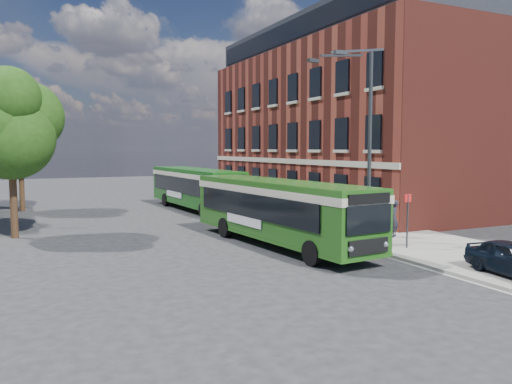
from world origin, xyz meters
TOP-DOWN VIEW (x-y plane):
  - ground at (0.00, 0.00)m, footprint 120.00×120.00m
  - pavement at (7.00, 8.00)m, footprint 6.00×48.00m
  - kerb_line at (3.95, 8.00)m, footprint 0.12×48.00m
  - brick_office at (14.00, 12.00)m, footprint 12.10×26.00m
  - street_lamp at (4.84, -2.00)m, footprint 2.96×2.38m
  - bus_stop_sign at (5.60, -4.20)m, footprint 0.35×0.08m
  - bus_front at (1.12, -0.55)m, footprint 3.70×12.23m
  - bus_rear at (1.95, 14.03)m, footprint 3.25×12.58m
  - pedestrian_a at (6.89, -1.83)m, footprint 0.80×0.76m
  - pedestrian_b at (5.12, -2.88)m, footprint 0.94×0.76m
  - tree_left at (-9.96, 6.79)m, footprint 5.00×4.75m
  - tree_right at (-9.53, 18.66)m, footprint 5.29×5.03m

SIDE VIEW (x-z plane):
  - ground at x=0.00m, z-range 0.00..0.00m
  - kerb_line at x=3.95m, z-range 0.00..0.01m
  - pavement at x=7.00m, z-range 0.00..0.15m
  - pedestrian_b at x=5.12m, z-range 0.15..1.95m
  - pedestrian_a at x=6.89m, z-range 0.15..1.98m
  - bus_stop_sign at x=5.60m, z-range 0.25..2.77m
  - bus_front at x=1.12m, z-range 0.32..3.34m
  - bus_rear at x=1.95m, z-range 0.32..3.34m
  - street_lamp at x=4.84m, z-range 0.29..9.29m
  - tree_left at x=-9.96m, z-range 1.51..9.95m
  - tree_right at x=-9.53m, z-range 1.60..10.53m
  - brick_office at x=14.00m, z-range -0.13..14.07m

